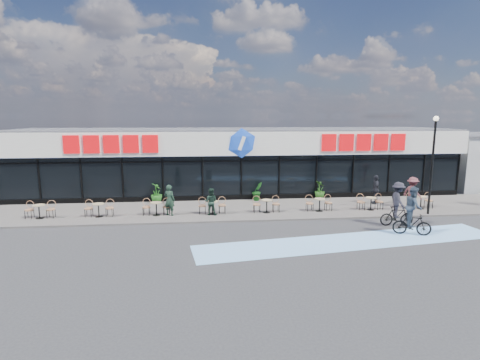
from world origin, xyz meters
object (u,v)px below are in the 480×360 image
object	(u,v)px
patron_right	(211,202)
pedestrian_b	(412,192)
potted_plant_left	(156,193)
pedestrian_a	(375,189)
potted_plant_right	(320,190)
cyclist_b	(397,206)
lamp_post	(433,157)
bistro_set_0	(40,210)
potted_plant_mid	(257,191)
patron_left	(169,200)
cyclist_a	(413,214)

from	to	relation	value
patron_right	pedestrian_b	bearing A→B (deg)	-164.90
potted_plant_left	pedestrian_a	world-z (taller)	pedestrian_a
potted_plant_right	cyclist_b	world-z (taller)	cyclist_b
lamp_post	cyclist_b	world-z (taller)	lamp_post
pedestrian_b	potted_plant_left	bearing A→B (deg)	55.65
bistro_set_0	potted_plant_mid	size ratio (longest dim) A/B	1.26
patron_left	potted_plant_left	bearing A→B (deg)	-46.34
potted_plant_right	pedestrian_a	size ratio (longest dim) A/B	0.67
bistro_set_0	cyclist_a	bearing A→B (deg)	-13.63
cyclist_b	lamp_post	bearing A→B (deg)	31.69
pedestrian_a	potted_plant_left	bearing A→B (deg)	-84.93
bistro_set_0	potted_plant_right	bearing A→B (deg)	10.67
potted_plant_left	patron_left	xyz separation A→B (m)	(1.08, -3.16, 0.23)
pedestrian_a	cyclist_a	distance (m)	5.95
bistro_set_0	pedestrian_a	xyz separation A→B (m)	(19.34, 1.41, 0.44)
patron_right	pedestrian_b	world-z (taller)	pedestrian_b
potted_plant_left	pedestrian_a	bearing A→B (deg)	-6.79
potted_plant_left	potted_plant_right	bearing A→B (deg)	0.26
lamp_post	patron_left	distance (m)	14.55
potted_plant_mid	pedestrian_b	xyz separation A→B (m)	(8.87, -2.83, 0.31)
potted_plant_left	patron_right	distance (m)	4.67
patron_right	pedestrian_b	xyz separation A→B (m)	(11.95, 0.46, 0.18)
pedestrian_a	bistro_set_0	bearing A→B (deg)	-73.95
potted_plant_mid	patron_right	xyz separation A→B (m)	(-3.08, -3.30, 0.13)
patron_left	cyclist_a	world-z (taller)	cyclist_a
bistro_set_0	pedestrian_a	distance (m)	19.40
potted_plant_mid	pedestrian_b	distance (m)	9.32
lamp_post	cyclist_b	xyz separation A→B (m)	(-2.77, -1.71, -2.25)
cyclist_b	pedestrian_a	bearing A→B (deg)	77.93
cyclist_b	patron_right	bearing A→B (deg)	163.63
pedestrian_a	cyclist_b	size ratio (longest dim) A/B	0.80
patron_right	pedestrian_a	bearing A→B (deg)	-157.88
lamp_post	patron_left	bearing A→B (deg)	175.45
patron_right	cyclist_a	bearing A→B (deg)	168.46
patron_right	cyclist_a	size ratio (longest dim) A/B	0.65
pedestrian_a	cyclist_b	distance (m)	4.49
bistro_set_0	patron_left	size ratio (longest dim) A/B	0.90
potted_plant_mid	pedestrian_a	world-z (taller)	pedestrian_a
potted_plant_right	patron_left	xyz separation A→B (m)	(-9.47, -3.21, 0.25)
patron_left	cyclist_a	bearing A→B (deg)	-175.74
potted_plant_right	lamp_post	bearing A→B (deg)	-41.90
bistro_set_0	patron_left	distance (m)	6.87
cyclist_a	pedestrian_a	bearing A→B (deg)	80.45
potted_plant_mid	cyclist_b	xyz separation A→B (m)	(6.22, -6.03, 0.33)
lamp_post	pedestrian_a	distance (m)	3.97
bistro_set_0	potted_plant_left	bearing A→B (deg)	27.67
potted_plant_right	pedestrian_b	distance (m)	5.54
potted_plant_right	potted_plant_left	bearing A→B (deg)	-179.74
potted_plant_left	potted_plant_right	world-z (taller)	potted_plant_left
bistro_set_0	cyclist_b	distance (m)	18.65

